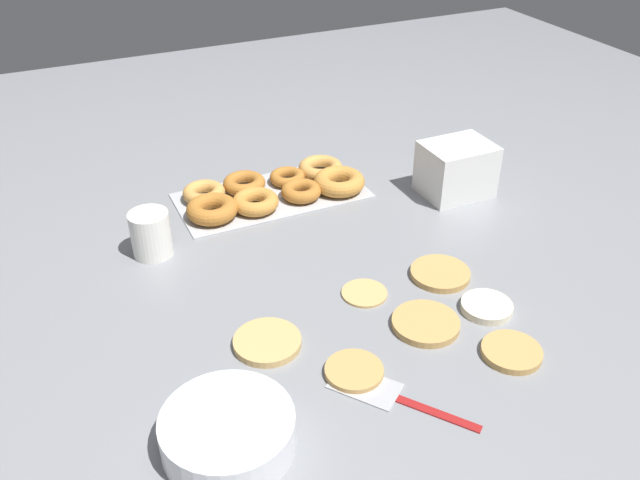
% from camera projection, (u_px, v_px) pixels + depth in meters
% --- Properties ---
extents(ground_plane, '(3.00, 3.00, 0.00)m').
position_uv_depth(ground_plane, '(350.00, 298.00, 1.18)').
color(ground_plane, gray).
extents(pancake_0, '(0.11, 0.11, 0.01)m').
position_uv_depth(pancake_0, '(426.00, 323.00, 1.11)').
color(pancake_0, tan).
rests_on(pancake_0, ground_plane).
extents(pancake_1, '(0.08, 0.08, 0.01)m').
position_uv_depth(pancake_1, '(364.00, 292.00, 1.19)').
color(pancake_1, tan).
rests_on(pancake_1, ground_plane).
extents(pancake_2, '(0.11, 0.11, 0.01)m').
position_uv_depth(pancake_2, '(267.00, 342.00, 1.08)').
color(pancake_2, tan).
rests_on(pancake_2, ground_plane).
extents(pancake_3, '(0.09, 0.09, 0.01)m').
position_uv_depth(pancake_3, '(487.00, 307.00, 1.15)').
color(pancake_3, beige).
rests_on(pancake_3, ground_plane).
extents(pancake_4, '(0.09, 0.09, 0.01)m').
position_uv_depth(pancake_4, '(511.00, 352.00, 1.06)').
color(pancake_4, tan).
rests_on(pancake_4, ground_plane).
extents(pancake_5, '(0.09, 0.09, 0.01)m').
position_uv_depth(pancake_5, '(354.00, 371.00, 1.02)').
color(pancake_5, tan).
rests_on(pancake_5, ground_plane).
extents(pancake_6, '(0.11, 0.11, 0.01)m').
position_uv_depth(pancake_6, '(440.00, 274.00, 1.23)').
color(pancake_6, tan).
rests_on(pancake_6, ground_plane).
extents(donut_tray, '(0.41, 0.20, 0.04)m').
position_uv_depth(donut_tray, '(274.00, 190.00, 1.47)').
color(donut_tray, '#ADAFB5').
rests_on(donut_tray, ground_plane).
extents(batter_bowl, '(0.18, 0.18, 0.05)m').
position_uv_depth(batter_bowl, '(228.00, 432.00, 0.90)').
color(batter_bowl, white).
rests_on(batter_bowl, ground_plane).
extents(container_stack, '(0.15, 0.12, 0.12)m').
position_uv_depth(container_stack, '(456.00, 169.00, 1.47)').
color(container_stack, white).
rests_on(container_stack, ground_plane).
extents(paper_cup, '(0.08, 0.08, 0.09)m').
position_uv_depth(paper_cup, '(151.00, 234.00, 1.27)').
color(paper_cup, white).
rests_on(paper_cup, ground_plane).
extents(spatula, '(0.17, 0.20, 0.01)m').
position_uv_depth(spatula, '(381.00, 392.00, 0.99)').
color(spatula, maroon).
rests_on(spatula, ground_plane).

